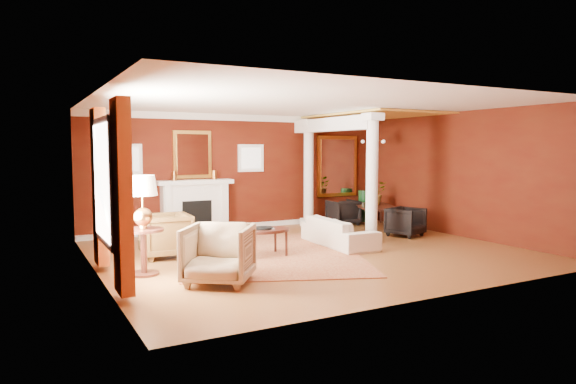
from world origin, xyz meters
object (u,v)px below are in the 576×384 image
armchair_leopard (165,233)px  sofa (339,227)px  side_table (143,207)px  dining_table (376,210)px  coffee_table (264,231)px  armchair_stripe (219,251)px

armchair_leopard → sofa: bearing=84.7°
sofa → side_table: size_ratio=1.24×
side_table → dining_table: (6.50, 2.34, -0.65)m
sofa → dining_table: size_ratio=1.24×
armchair_leopard → coffee_table: 1.84m
armchair_leopard → armchair_stripe: 2.27m
armchair_leopard → dining_table: size_ratio=0.56×
side_table → armchair_leopard: bearing=60.8°
sofa → dining_table: bearing=-50.4°
armchair_leopard → dining_table: bearing=104.9°
sofa → armchair_stripe: size_ratio=2.03×
dining_table → armchair_leopard: bearing=123.5°
armchair_leopard → side_table: side_table is taller
armchair_stripe → sofa: bearing=63.3°
armchair_stripe → dining_table: size_ratio=0.61×
sofa → side_table: (-4.19, -0.62, 0.71)m
armchair_leopard → armchair_stripe: armchair_stripe is taller
armchair_leopard → armchair_stripe: size_ratio=0.92×
armchair_stripe → coffee_table: size_ratio=0.95×
side_table → dining_table: side_table is taller
dining_table → side_table: bearing=132.2°
coffee_table → dining_table: size_ratio=0.64×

